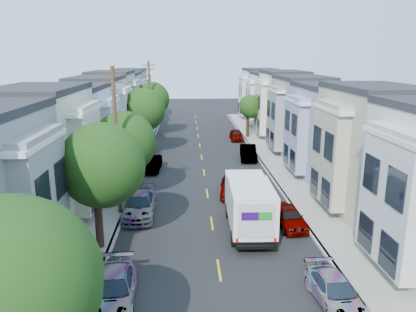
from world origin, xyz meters
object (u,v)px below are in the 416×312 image
parked_right_a (335,292)px  parked_right_d (236,135)px  parked_left_c (140,205)px  parked_right_c (248,153)px  parked_right_b (288,217)px  parked_left_b (114,290)px  lead_sedan (232,186)px  tree_c (123,143)px  tree_far_r (250,107)px  utility_pole_near (116,142)px  utility_pole_far (150,100)px  fedex_truck (249,203)px  parked_left_d (153,164)px  tree_a (10,284)px  tree_e (152,99)px  tree_b (101,166)px

parked_right_a → parked_right_d: 36.16m
parked_left_c → parked_right_c: 17.90m
parked_right_b → parked_left_b: bearing=-147.0°
parked_right_a → parked_left_c: bearing=128.3°
lead_sedan → parked_right_b: lead_sedan is taller
tree_c → tree_far_r: 27.13m
parked_right_b → parked_right_c: size_ratio=0.91×
tree_far_r → utility_pole_near: size_ratio=0.57×
parked_right_c → parked_right_a: bearing=-84.7°
parked_right_d → parked_right_b: bearing=-88.7°
utility_pole_far → parked_left_b: utility_pole_far is taller
tree_c → lead_sedan: 9.06m
parked_left_b → lead_sedan: bearing=60.6°
utility_pole_far → utility_pole_near: bearing=-90.0°
fedex_truck → parked_left_d: bearing=118.6°
utility_pole_near → lead_sedan: bearing=23.3°
tree_c → utility_pole_far: utility_pole_far is taller
tree_a → utility_pole_far: utility_pole_far is taller
fedex_truck → parked_left_c: 7.75m
parked_right_b → parked_right_d: parked_right_d is taller
tree_a → utility_pole_near: (0.00, 16.98, 0.25)m
parked_right_a → parked_right_b: bearing=86.4°
parked_left_c → parked_right_c: size_ratio=1.09×
tree_a → utility_pole_near: 16.98m
tree_e → parked_left_d: size_ratio=1.79×
tree_a → tree_b: (-0.00, 11.72, 0.05)m
tree_c → parked_right_c: size_ratio=1.50×
tree_b → tree_c: (0.00, 8.07, -0.45)m
tree_b → lead_sedan: (8.22, 8.80, -4.20)m
tree_far_r → parked_right_c: bearing=-99.6°
utility_pole_far → parked_left_c: size_ratio=2.00×
tree_a → fedex_truck: 16.62m
tree_far_r → lead_sedan: bearing=-102.2°
utility_pole_far → parked_right_c: bearing=-45.3°
fedex_truck → lead_sedan: 6.72m
tree_c → parked_right_a: tree_c is taller
tree_e → parked_right_b: 33.56m
parked_left_d → utility_pole_near: bearing=-94.8°
tree_b → parked_right_d: 32.51m
utility_pole_far → parked_right_a: utility_pole_far is taller
parked_right_b → tree_far_r: bearing=80.3°
parked_right_b → parked_right_c: parked_right_c is taller
parked_right_c → tree_c: bearing=-128.0°
utility_pole_near → fedex_truck: utility_pole_near is taller
tree_b → parked_left_b: tree_b is taller
parked_right_d → parked_left_b: bearing=-104.1°
parked_left_d → tree_far_r: bearing=55.5°
tree_a → lead_sedan: 22.49m
parked_left_b → parked_right_c: parked_right_c is taller
tree_a → tree_b: tree_b is taller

